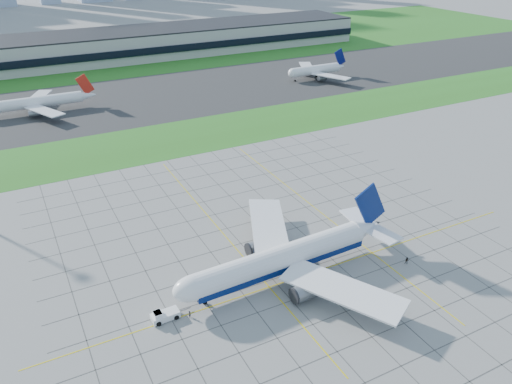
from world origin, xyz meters
The scene contains 12 objects.
ground centered at (0.00, 0.00, 0.00)m, with size 1400.00×1400.00×0.00m, color gray.
grass_median centered at (0.00, 90.00, 0.02)m, with size 700.00×35.00×0.04m, color #2A641C.
asphalt_taxiway centered at (0.00, 145.00, 0.03)m, with size 700.00×75.00×0.04m, color #383838.
grass_far centered at (0.00, 255.00, 0.02)m, with size 700.00×145.00×0.04m, color #2A641C.
apron_markings centered at (0.43, 11.09, 0.02)m, with size 120.00×130.00×0.03m.
terminal centered at (40.00, 229.87, 7.89)m, with size 260.00×43.00×15.80m.
airliner centered at (-5.53, 0.12, 4.68)m, with size 54.42×55.08×17.12m.
pushback_tug centered at (-33.24, -1.17, 1.00)m, with size 8.12×3.03×2.25m.
crew_near centered at (-28.50, -2.99, 0.78)m, with size 0.57×0.37×1.56m, color black.
crew_far centered at (22.12, -9.23, 0.90)m, with size 0.88×0.68×1.80m, color black.
distant_jet_1 centered at (-40.50, 145.10, 4.49)m, with size 44.55×42.66×14.08m.
distant_jet_2 centered at (94.30, 136.85, 4.48)m, with size 32.49×42.66×14.08m.
Camera 1 is at (-52.08, -76.49, 67.98)m, focal length 35.00 mm.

